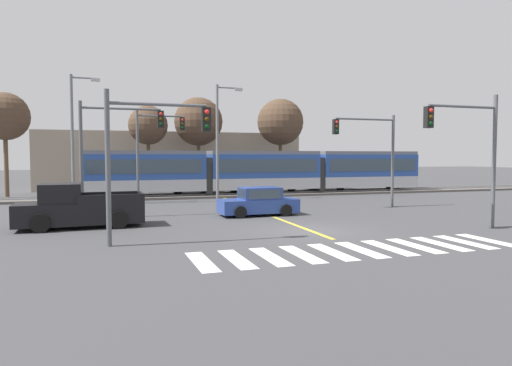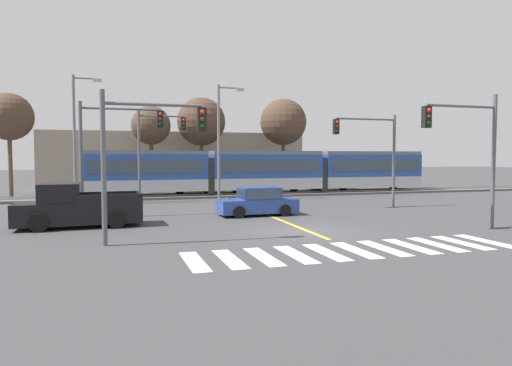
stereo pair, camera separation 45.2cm
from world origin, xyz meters
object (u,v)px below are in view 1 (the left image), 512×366
(street_lamp_west, at_px, (75,131))
(sedan_crossing, at_px, (258,202))
(light_rail_tram, at_px, (264,170))
(bare_tree_far_east, at_px, (280,122))
(traffic_light_far_left, at_px, (153,142))
(traffic_light_mid_right, at_px, (372,145))
(bare_tree_east, at_px, (198,122))
(traffic_light_near_right, at_px, (471,141))
(bare_tree_west, at_px, (148,126))
(traffic_light_mid_left, at_px, (111,140))
(pickup_truck, at_px, (77,209))
(street_lamp_centre, at_px, (220,135))
(bare_tree_far_west, at_px, (5,117))
(traffic_light_near_left, at_px, (146,143))

(street_lamp_west, bearing_deg, sedan_crossing, -42.92)
(light_rail_tram, bearing_deg, bare_tree_far_east, 56.61)
(light_rail_tram, bearing_deg, traffic_light_far_left, -156.85)
(sedan_crossing, height_order, traffic_light_mid_right, traffic_light_mid_right)
(traffic_light_far_left, bearing_deg, sedan_crossing, -59.79)
(bare_tree_east, bearing_deg, traffic_light_near_right, -73.54)
(sedan_crossing, relative_size, bare_tree_west, 0.56)
(traffic_light_mid_left, bearing_deg, pickup_truck, -114.98)
(sedan_crossing, height_order, bare_tree_east, bare_tree_east)
(traffic_light_far_left, xyz_separation_m, street_lamp_west, (-4.99, 0.85, 0.69))
(traffic_light_near_right, distance_m, bare_tree_far_east, 24.55)
(light_rail_tram, distance_m, bare_tree_west, 10.93)
(traffic_light_far_left, xyz_separation_m, bare_tree_far_east, (12.52, 9.02, 2.25))
(sedan_crossing, relative_size, street_lamp_west, 0.50)
(street_lamp_centre, xyz_separation_m, bare_tree_far_west, (-15.28, 7.33, 1.52))
(traffic_light_mid_left, height_order, traffic_light_near_left, traffic_light_mid_left)
(traffic_light_mid_left, bearing_deg, bare_tree_far_east, 45.98)
(traffic_light_near_left, relative_size, street_lamp_west, 0.65)
(bare_tree_far_west, xyz_separation_m, bare_tree_west, (10.88, 1.14, -0.39))
(bare_tree_east, relative_size, bare_tree_far_east, 0.99)
(traffic_light_far_left, bearing_deg, bare_tree_west, 87.88)
(traffic_light_mid_right, bearing_deg, bare_tree_far_east, 90.61)
(bare_tree_west, xyz_separation_m, bare_tree_far_east, (12.18, -0.15, 0.55))
(light_rail_tram, bearing_deg, street_lamp_west, -167.78)
(bare_tree_far_east, bearing_deg, street_lamp_west, -154.98)
(light_rail_tram, xyz_separation_m, pickup_truck, (-13.32, -13.79, -1.20))
(light_rail_tram, height_order, pickup_truck, light_rail_tram)
(light_rail_tram, relative_size, street_lamp_west, 3.28)
(light_rail_tram, height_order, bare_tree_west, bare_tree_west)
(light_rail_tram, distance_m, traffic_light_mid_right, 11.39)
(traffic_light_near_left, bearing_deg, pickup_truck, 118.83)
(traffic_light_mid_left, distance_m, traffic_light_near_right, 17.28)
(traffic_light_mid_left, relative_size, bare_tree_east, 0.70)
(traffic_light_near_left, distance_m, street_lamp_centre, 16.71)
(traffic_light_near_right, bearing_deg, traffic_light_mid_left, 149.92)
(traffic_light_near_right, xyz_separation_m, bare_tree_west, (-11.90, 24.57, 2.00))
(light_rail_tram, bearing_deg, sedan_crossing, -109.59)
(pickup_truck, bearing_deg, traffic_light_mid_left, 65.02)
(street_lamp_centre, distance_m, bare_tree_east, 9.12)
(pickup_truck, relative_size, traffic_light_mid_right, 0.96)
(light_rail_tram, distance_m, traffic_light_far_left, 10.17)
(pickup_truck, distance_m, traffic_light_far_left, 11.21)
(traffic_light_mid_left, bearing_deg, bare_tree_east, 65.31)
(traffic_light_mid_right, relative_size, traffic_light_mid_left, 0.96)
(street_lamp_west, relative_size, bare_tree_west, 1.13)
(traffic_light_mid_left, distance_m, street_lamp_centre, 10.55)
(bare_tree_west, bearing_deg, bare_tree_east, 6.46)
(bare_tree_far_east, bearing_deg, traffic_light_near_left, -120.46)
(traffic_light_far_left, relative_size, bare_tree_far_east, 0.73)
(traffic_light_far_left, bearing_deg, traffic_light_near_right, -51.52)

